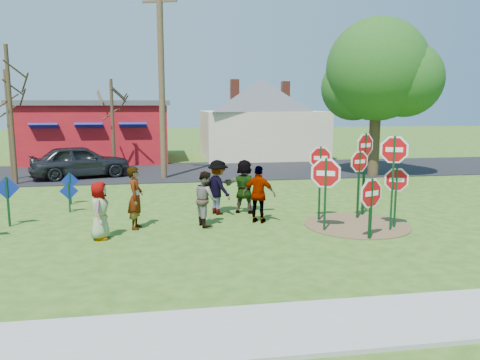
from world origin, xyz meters
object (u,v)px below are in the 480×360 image
at_px(stop_sign_a, 326,179).
at_px(person_a, 100,211).
at_px(stop_sign_c, 394,161).
at_px(suv, 80,161).
at_px(leafy_tree, 380,75).
at_px(utility_pole, 161,75).
at_px(person_b, 135,198).
at_px(stop_sign_d, 365,153).
at_px(stop_sign_b, 359,167).

distance_m(stop_sign_a, person_a, 6.40).
distance_m(stop_sign_c, suv, 15.90).
distance_m(stop_sign_c, leafy_tree, 11.24).
bearing_deg(utility_pole, person_a, -99.60).
bearing_deg(person_b, stop_sign_c, -93.20).
relative_size(suv, utility_pole, 0.49).
distance_m(stop_sign_a, stop_sign_d, 2.59).
xyz_separation_m(suv, leafy_tree, (14.86, -1.82, 4.24)).
bearing_deg(stop_sign_a, suv, 150.22).
xyz_separation_m(stop_sign_b, person_b, (-6.99, -0.05, -0.75)).
distance_m(stop_sign_a, stop_sign_b, 1.99).
relative_size(stop_sign_b, leafy_tree, 0.29).
relative_size(stop_sign_a, leafy_tree, 0.29).
relative_size(stop_sign_a, stop_sign_d, 0.80).
distance_m(stop_sign_b, person_b, 7.03).
relative_size(stop_sign_d, person_b, 1.55).
height_order(stop_sign_c, leafy_tree, leafy_tree).
bearing_deg(stop_sign_c, stop_sign_b, 128.77).
xyz_separation_m(stop_sign_d, utility_pole, (-6.49, 9.05, 2.99)).
bearing_deg(utility_pole, stop_sign_d, -54.34).
height_order(stop_sign_b, stop_sign_d, stop_sign_d).
distance_m(stop_sign_c, person_b, 7.59).
bearing_deg(stop_sign_c, suv, 157.27).
distance_m(stop_sign_d, suv, 14.52).
xyz_separation_m(stop_sign_b, utility_pole, (-6.13, 9.47, 3.40)).
xyz_separation_m(person_a, suv, (-2.34, 11.28, 0.05)).
height_order(stop_sign_d, utility_pole, utility_pole).
bearing_deg(stop_sign_c, stop_sign_d, 115.34).
bearing_deg(leafy_tree, utility_pole, 174.48).
relative_size(stop_sign_b, suv, 0.49).
height_order(stop_sign_c, stop_sign_d, stop_sign_c).
relative_size(stop_sign_d, person_a, 1.80).
xyz_separation_m(stop_sign_b, leafy_tree, (4.61, 8.43, 3.42)).
bearing_deg(leafy_tree, stop_sign_b, -118.67).
xyz_separation_m(stop_sign_b, suv, (-10.24, 10.26, -0.83)).
bearing_deg(stop_sign_a, person_a, -158.81).
height_order(stop_sign_c, utility_pole, utility_pole).
distance_m(stop_sign_d, person_b, 7.46).
xyz_separation_m(stop_sign_a, leafy_tree, (6.16, 9.66, 3.55)).
bearing_deg(suv, person_a, 174.26).
xyz_separation_m(stop_sign_d, leafy_tree, (4.25, 8.01, 3.01)).
bearing_deg(stop_sign_a, stop_sign_c, 14.47).
height_order(stop_sign_b, stop_sign_c, stop_sign_c).
xyz_separation_m(stop_sign_b, stop_sign_d, (0.36, 0.42, 0.41)).
bearing_deg(suv, utility_pole, -118.29).
height_order(stop_sign_a, stop_sign_b, stop_sign_b).
bearing_deg(stop_sign_b, stop_sign_d, 31.51).
xyz_separation_m(stop_sign_d, person_b, (-7.36, -0.47, -1.16)).
height_order(person_b, leafy_tree, leafy_tree).
bearing_deg(stop_sign_a, person_b, -169.14).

